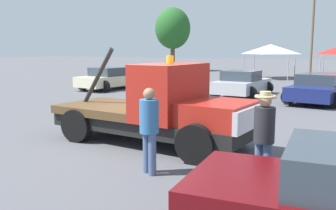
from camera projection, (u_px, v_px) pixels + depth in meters
The scene contains 12 objects.
ground_plane at pixel (151, 143), 9.94m from camera, with size 160.00×160.00×0.00m, color #545459.
tow_truck at pixel (161, 110), 9.63m from camera, with size 5.66×2.61×2.51m.
person_near_truck at pixel (264, 131), 6.69m from camera, with size 0.38×0.38×1.74m.
person_at_hood at pixel (149, 125), 7.35m from camera, with size 0.38×0.38×1.73m.
parked_car_cream at pixel (110, 79), 22.85m from camera, with size 2.87×4.60×1.34m.
parked_car_tan at pixel (175, 81), 21.00m from camera, with size 2.56×4.64×1.34m.
parked_car_silver at pixel (242, 84), 19.61m from camera, with size 2.67×4.37×1.34m.
parked_car_navy at pixel (320, 88), 17.33m from camera, with size 3.01×5.11×1.34m.
canopy_tent_white at pixel (271, 49), 30.75m from camera, with size 3.54×3.54×2.81m.
tree_left at pixel (173, 29), 40.77m from camera, with size 3.85×3.85×6.87m.
traffic_cone at pixel (145, 111), 13.53m from camera, with size 0.40×0.40×0.55m.
utility_pole at pixel (313, 27), 38.34m from camera, with size 2.20×0.24×8.82m.
Camera 1 is at (4.76, -8.44, 2.49)m, focal length 40.00 mm.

